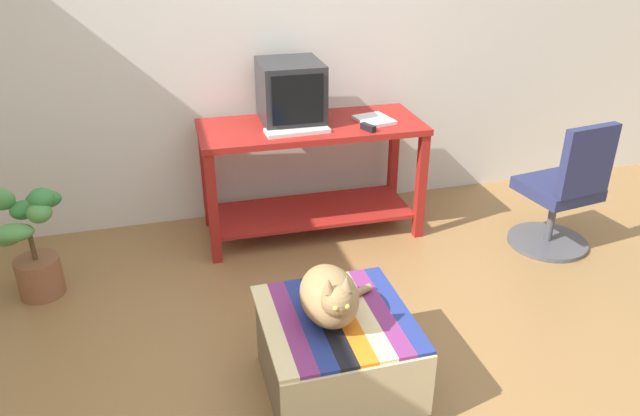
{
  "coord_description": "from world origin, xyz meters",
  "views": [
    {
      "loc": [
        -0.73,
        -2.04,
        2.05
      ],
      "look_at": [
        0.07,
        0.85,
        0.55
      ],
      "focal_mm": 34.0,
      "sensor_mm": 36.0,
      "label": 1
    }
  ],
  "objects_px": {
    "keyboard": "(297,131)",
    "office_chair": "(563,195)",
    "ottoman_with_blanket": "(336,354)",
    "tv_monitor": "(291,93)",
    "book": "(374,120)",
    "potted_plant": "(32,245)",
    "cat": "(330,296)",
    "stapler": "(368,128)",
    "desk": "(311,160)"
  },
  "relations": [
    {
      "from": "desk",
      "to": "stapler",
      "type": "bearing_deg",
      "value": -33.35
    },
    {
      "from": "book",
      "to": "office_chair",
      "type": "relative_size",
      "value": 0.27
    },
    {
      "from": "keyboard",
      "to": "office_chair",
      "type": "xyz_separation_m",
      "value": [
        1.62,
        -0.54,
        -0.4
      ]
    },
    {
      "from": "keyboard",
      "to": "ottoman_with_blanket",
      "type": "height_order",
      "value": "keyboard"
    },
    {
      "from": "book",
      "to": "potted_plant",
      "type": "height_order",
      "value": "book"
    },
    {
      "from": "desk",
      "to": "cat",
      "type": "xyz_separation_m",
      "value": [
        -0.33,
        -1.57,
        0.01
      ]
    },
    {
      "from": "office_chair",
      "to": "stapler",
      "type": "bearing_deg",
      "value": -29.32
    },
    {
      "from": "desk",
      "to": "ottoman_with_blanket",
      "type": "distance_m",
      "value": 1.62
    },
    {
      "from": "tv_monitor",
      "to": "book",
      "type": "distance_m",
      "value": 0.58
    },
    {
      "from": "keyboard",
      "to": "stapler",
      "type": "distance_m",
      "value": 0.45
    },
    {
      "from": "cat",
      "to": "stapler",
      "type": "height_order",
      "value": "stapler"
    },
    {
      "from": "book",
      "to": "ottoman_with_blanket",
      "type": "bearing_deg",
      "value": -126.15
    },
    {
      "from": "keyboard",
      "to": "potted_plant",
      "type": "bearing_deg",
      "value": -174.66
    },
    {
      "from": "tv_monitor",
      "to": "office_chair",
      "type": "height_order",
      "value": "tv_monitor"
    },
    {
      "from": "desk",
      "to": "book",
      "type": "height_order",
      "value": "book"
    },
    {
      "from": "desk",
      "to": "tv_monitor",
      "type": "xyz_separation_m",
      "value": [
        -0.11,
        0.09,
        0.44
      ]
    },
    {
      "from": "tv_monitor",
      "to": "stapler",
      "type": "height_order",
      "value": "tv_monitor"
    },
    {
      "from": "ottoman_with_blanket",
      "to": "stapler",
      "type": "height_order",
      "value": "stapler"
    },
    {
      "from": "desk",
      "to": "book",
      "type": "bearing_deg",
      "value": -6.2
    },
    {
      "from": "cat",
      "to": "office_chair",
      "type": "distance_m",
      "value": 2.04
    },
    {
      "from": "book",
      "to": "potted_plant",
      "type": "bearing_deg",
      "value": 176.82
    },
    {
      "from": "desk",
      "to": "office_chair",
      "type": "xyz_separation_m",
      "value": [
        1.49,
        -0.67,
        -0.14
      ]
    },
    {
      "from": "potted_plant",
      "to": "stapler",
      "type": "relative_size",
      "value": 6.19
    },
    {
      "from": "stapler",
      "to": "potted_plant",
      "type": "bearing_deg",
      "value": 160.08
    },
    {
      "from": "tv_monitor",
      "to": "potted_plant",
      "type": "height_order",
      "value": "tv_monitor"
    },
    {
      "from": "desk",
      "to": "stapler",
      "type": "xyz_separation_m",
      "value": [
        0.32,
        -0.22,
        0.27
      ]
    },
    {
      "from": "desk",
      "to": "potted_plant",
      "type": "distance_m",
      "value": 1.77
    },
    {
      "from": "ottoman_with_blanket",
      "to": "potted_plant",
      "type": "distance_m",
      "value": 1.88
    },
    {
      "from": "stapler",
      "to": "office_chair",
      "type": "bearing_deg",
      "value": -44.67
    },
    {
      "from": "book",
      "to": "office_chair",
      "type": "height_order",
      "value": "office_chair"
    },
    {
      "from": "desk",
      "to": "stapler",
      "type": "distance_m",
      "value": 0.47
    },
    {
      "from": "keyboard",
      "to": "cat",
      "type": "xyz_separation_m",
      "value": [
        -0.2,
        -1.44,
        -0.25
      ]
    },
    {
      "from": "desk",
      "to": "cat",
      "type": "relative_size",
      "value": 3.77
    },
    {
      "from": "tv_monitor",
      "to": "cat",
      "type": "xyz_separation_m",
      "value": [
        -0.22,
        -1.66,
        -0.43
      ]
    },
    {
      "from": "cat",
      "to": "book",
      "type": "bearing_deg",
      "value": 65.57
    },
    {
      "from": "tv_monitor",
      "to": "book",
      "type": "relative_size",
      "value": 1.85
    },
    {
      "from": "keyboard",
      "to": "potted_plant",
      "type": "distance_m",
      "value": 1.68
    },
    {
      "from": "tv_monitor",
      "to": "potted_plant",
      "type": "distance_m",
      "value": 1.79
    },
    {
      "from": "keyboard",
      "to": "potted_plant",
      "type": "relative_size",
      "value": 0.59
    },
    {
      "from": "cat",
      "to": "stapler",
      "type": "relative_size",
      "value": 3.54
    },
    {
      "from": "cat",
      "to": "potted_plant",
      "type": "distance_m",
      "value": 1.87
    },
    {
      "from": "keyboard",
      "to": "cat",
      "type": "distance_m",
      "value": 1.47
    },
    {
      "from": "cat",
      "to": "keyboard",
      "type": "bearing_deg",
      "value": 83.61
    },
    {
      "from": "desk",
      "to": "potted_plant",
      "type": "xyz_separation_m",
      "value": [
        -1.73,
        -0.34,
        -0.2
      ]
    },
    {
      "from": "keyboard",
      "to": "ottoman_with_blanket",
      "type": "xyz_separation_m",
      "value": [
        -0.17,
        -1.42,
        -0.58
      ]
    },
    {
      "from": "keyboard",
      "to": "ottoman_with_blanket",
      "type": "relative_size",
      "value": 0.58
    },
    {
      "from": "ottoman_with_blanket",
      "to": "cat",
      "type": "relative_size",
      "value": 1.76
    },
    {
      "from": "desk",
      "to": "cat",
      "type": "bearing_deg",
      "value": -100.63
    },
    {
      "from": "keyboard",
      "to": "office_chair",
      "type": "bearing_deg",
      "value": -20.61
    },
    {
      "from": "keyboard",
      "to": "cat",
      "type": "relative_size",
      "value": 1.03
    }
  ]
}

